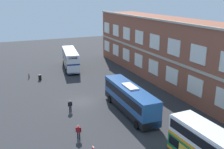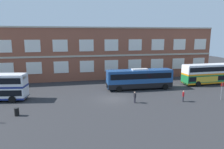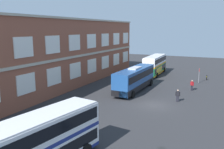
{
  "view_description": "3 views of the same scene",
  "coord_description": "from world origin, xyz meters",
  "px_view_note": "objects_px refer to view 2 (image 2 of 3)",
  "views": [
    {
      "loc": [
        35.0,
        -10.22,
        15.29
      ],
      "look_at": [
        1.91,
        4.04,
        4.28
      ],
      "focal_mm": 41.76,
      "sensor_mm": 36.0,
      "label": 1
    },
    {
      "loc": [
        -6.57,
        -30.49,
        9.88
      ],
      "look_at": [
        0.73,
        3.8,
        3.15
      ],
      "focal_mm": 33.3,
      "sensor_mm": 36.0,
      "label": 2
    },
    {
      "loc": [
        -29.72,
        -8.0,
        9.83
      ],
      "look_at": [
        -1.98,
        5.1,
        4.0
      ],
      "focal_mm": 38.71,
      "sensor_mm": 36.0,
      "label": 3
    }
  ],
  "objects_px": {
    "second_passenger": "(183,96)",
    "double_decker_middle": "(209,74)",
    "touring_coach": "(139,79)",
    "waiting_passenger": "(135,97)",
    "bus_stand_flag": "(222,89)",
    "station_litter_bin": "(17,112)"
  },
  "relations": [
    {
      "from": "second_passenger",
      "to": "double_decker_middle",
      "type": "bearing_deg",
      "value": 39.66
    },
    {
      "from": "touring_coach",
      "to": "double_decker_middle",
      "type": "bearing_deg",
      "value": 3.27
    },
    {
      "from": "waiting_passenger",
      "to": "second_passenger",
      "type": "xyz_separation_m",
      "value": [
        7.28,
        -0.95,
        0.0
      ]
    },
    {
      "from": "touring_coach",
      "to": "bus_stand_flag",
      "type": "bearing_deg",
      "value": -40.66
    },
    {
      "from": "double_decker_middle",
      "to": "waiting_passenger",
      "type": "xyz_separation_m",
      "value": [
        -18.38,
        -8.26,
        -1.22
      ]
    },
    {
      "from": "bus_stand_flag",
      "to": "second_passenger",
      "type": "bearing_deg",
      "value": 176.21
    },
    {
      "from": "double_decker_middle",
      "to": "second_passenger",
      "type": "bearing_deg",
      "value": -140.34
    },
    {
      "from": "station_litter_bin",
      "to": "bus_stand_flag",
      "type": "bearing_deg",
      "value": 0.65
    },
    {
      "from": "touring_coach",
      "to": "station_litter_bin",
      "type": "relative_size",
      "value": 11.7
    },
    {
      "from": "touring_coach",
      "to": "bus_stand_flag",
      "type": "height_order",
      "value": "touring_coach"
    },
    {
      "from": "second_passenger",
      "to": "station_litter_bin",
      "type": "bearing_deg",
      "value": -178.16
    },
    {
      "from": "waiting_passenger",
      "to": "bus_stand_flag",
      "type": "distance_m",
      "value": 13.58
    },
    {
      "from": "double_decker_middle",
      "to": "station_litter_bin",
      "type": "bearing_deg",
      "value": -163.79
    },
    {
      "from": "waiting_passenger",
      "to": "second_passenger",
      "type": "height_order",
      "value": "same"
    },
    {
      "from": "double_decker_middle",
      "to": "second_passenger",
      "type": "relative_size",
      "value": 6.51
    },
    {
      "from": "double_decker_middle",
      "to": "station_litter_bin",
      "type": "xyz_separation_m",
      "value": [
        -34.23,
        -9.95,
        -1.63
      ]
    },
    {
      "from": "station_litter_bin",
      "to": "second_passenger",
      "type": "bearing_deg",
      "value": 1.84
    },
    {
      "from": "second_passenger",
      "to": "waiting_passenger",
      "type": "bearing_deg",
      "value": 172.56
    },
    {
      "from": "touring_coach",
      "to": "waiting_passenger",
      "type": "height_order",
      "value": "touring_coach"
    },
    {
      "from": "touring_coach",
      "to": "waiting_passenger",
      "type": "relative_size",
      "value": 7.09
    },
    {
      "from": "double_decker_middle",
      "to": "second_passenger",
      "type": "height_order",
      "value": "double_decker_middle"
    },
    {
      "from": "second_passenger",
      "to": "station_litter_bin",
      "type": "height_order",
      "value": "second_passenger"
    }
  ]
}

